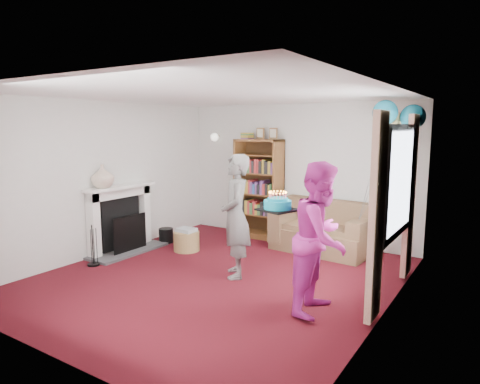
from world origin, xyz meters
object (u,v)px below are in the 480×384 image
Objects in this scene: bookcase at (259,189)px; sofa at (323,232)px; person_striped at (236,216)px; birthday_cake at (278,205)px; person_magenta at (321,238)px.

sofa is at bearing -9.57° from bookcase.
birthday_cake is (0.91, -0.49, 0.33)m from person_striped.
bookcase is 5.32× the size of birthday_cake.
bookcase is at bearing 124.00° from birthday_cake.
person_magenta is (2.27, -2.54, -0.06)m from bookcase.
person_magenta is at bearing -48.18° from bookcase.
bookcase is 1.21× the size of person_magenta.
sofa is at bearing 19.21° from person_magenta.
sofa is 0.93× the size of person_striped.
person_magenta is at bearing -64.01° from sofa.
birthday_cake is (1.74, -2.58, 0.27)m from bookcase.
birthday_cake reaches higher than sofa.
birthday_cake is at bearing 92.60° from person_magenta.
person_striped is at bearing -101.69° from sofa.
sofa is 2.53m from person_magenta.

